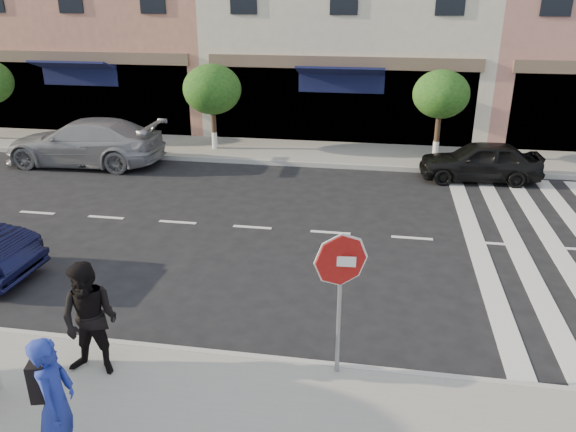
% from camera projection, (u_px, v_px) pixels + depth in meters
% --- Properties ---
extents(ground, '(120.00, 120.00, 0.00)m').
position_uv_depth(ground, '(309.00, 318.00, 10.35)').
color(ground, black).
rests_on(ground, ground).
extents(sidewalk_far, '(60.00, 3.00, 0.15)m').
position_uv_depth(sidewalk_far, '(349.00, 155.00, 20.38)').
color(sidewalk_far, gray).
rests_on(sidewalk_far, ground).
extents(street_tree_wb, '(2.10, 2.10, 3.06)m').
position_uv_depth(street_tree_wb, '(212.00, 90.00, 20.14)').
color(street_tree_wb, '#473323').
rests_on(street_tree_wb, sidewalk_far).
extents(street_tree_c, '(1.90, 1.90, 3.04)m').
position_uv_depth(street_tree_c, '(441.00, 95.00, 18.88)').
color(street_tree_c, '#473323').
rests_on(street_tree_c, sidewalk_far).
extents(stop_sign, '(0.82, 0.12, 2.33)m').
position_uv_depth(stop_sign, '(340.00, 273.00, 8.03)').
color(stop_sign, gray).
rests_on(stop_sign, sidewalk_near).
extents(photographer, '(0.59, 0.75, 1.80)m').
position_uv_depth(photographer, '(56.00, 403.00, 6.68)').
color(photographer, navy).
rests_on(photographer, sidewalk_near).
extents(walker, '(0.89, 0.70, 1.84)m').
position_uv_depth(walker, '(90.00, 320.00, 8.33)').
color(walker, black).
rests_on(walker, sidewalk_near).
extents(car_far_left, '(5.43, 2.26, 1.57)m').
position_uv_depth(car_far_left, '(84.00, 142.00, 19.23)').
color(car_far_left, gray).
rests_on(car_far_left, ground).
extents(car_far_mid, '(3.79, 1.70, 1.26)m').
position_uv_depth(car_far_mid, '(480.00, 161.00, 17.64)').
color(car_far_mid, black).
rests_on(car_far_mid, ground).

